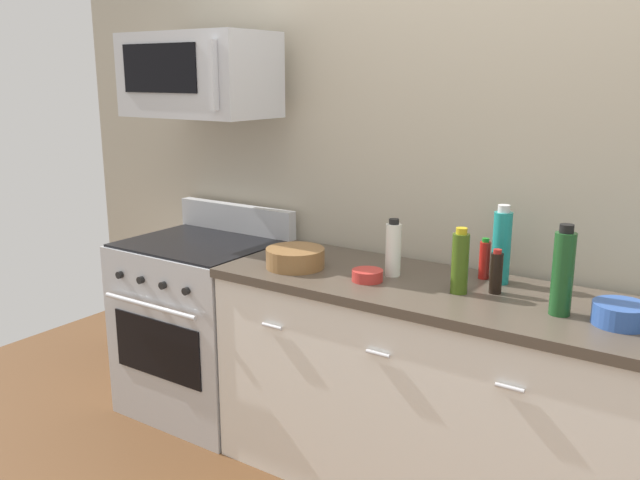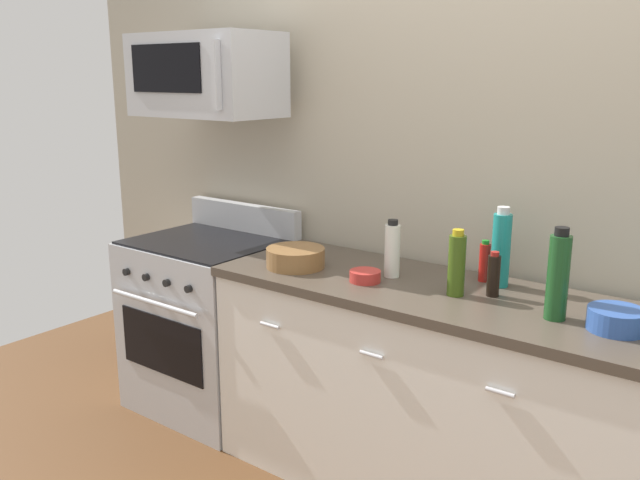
{
  "view_description": "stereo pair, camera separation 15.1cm",
  "coord_description": "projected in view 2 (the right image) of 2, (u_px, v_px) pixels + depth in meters",
  "views": [
    {
      "loc": [
        0.88,
        -2.41,
        1.75
      ],
      "look_at": [
        -0.7,
        -0.05,
        1.05
      ],
      "focal_mm": 37.61,
      "sensor_mm": 36.0,
      "label": 1
    },
    {
      "loc": [
        1.01,
        -2.32,
        1.75
      ],
      "look_at": [
        -0.7,
        -0.05,
        1.05
      ],
      "focal_mm": 37.61,
      "sensor_mm": 36.0,
      "label": 2
    }
  ],
  "objects": [
    {
      "name": "microwave",
      "position": [
        206.0,
        75.0,
        3.29
      ],
      "size": [
        0.74,
        0.44,
        0.4
      ],
      "color": "#B7BABF"
    },
    {
      "name": "back_wall",
      "position": [
        520.0,
        174.0,
        2.8
      ],
      "size": [
        5.31,
        0.1,
        2.7
      ],
      "primitive_type": "cube",
      "color": "#9E937F",
      "rests_on": "ground_plane"
    },
    {
      "name": "counter_unit",
      "position": [
        467.0,
        405.0,
        2.7
      ],
      "size": [
        2.22,
        0.66,
        0.92
      ],
      "color": "silver",
      "rests_on": "ground_plane"
    },
    {
      "name": "range_oven",
      "position": [
        209.0,
        323.0,
        3.56
      ],
      "size": [
        0.76,
        0.69,
        1.07
      ],
      "color": "#B7BABF",
      "rests_on": "ground_plane"
    },
    {
      "name": "bottle_wine_green",
      "position": [
        558.0,
        276.0,
        2.31
      ],
      "size": [
        0.08,
        0.08,
        0.33
      ],
      "color": "#19471E",
      "rests_on": "countertop_slab"
    },
    {
      "name": "bowl_wooden_salad",
      "position": [
        296.0,
        257.0,
        2.97
      ],
      "size": [
        0.26,
        0.26,
        0.09
      ],
      "color": "brown",
      "rests_on": "countertop_slab"
    },
    {
      "name": "bowl_blue_mixing",
      "position": [
        616.0,
        319.0,
        2.23
      ],
      "size": [
        0.19,
        0.19,
        0.08
      ],
      "color": "#2D519E",
      "rests_on": "countertop_slab"
    },
    {
      "name": "bottle_olive_oil",
      "position": [
        457.0,
        264.0,
        2.57
      ],
      "size": [
        0.07,
        0.07,
        0.26
      ],
      "color": "#385114",
      "rests_on": "countertop_slab"
    },
    {
      "name": "bowl_red_small",
      "position": [
        365.0,
        276.0,
        2.77
      ],
      "size": [
        0.13,
        0.13,
        0.05
      ],
      "color": "#B72D28",
      "rests_on": "countertop_slab"
    },
    {
      "name": "bottle_sparkling_teal",
      "position": [
        501.0,
        249.0,
        2.68
      ],
      "size": [
        0.08,
        0.08,
        0.33
      ],
      "color": "#197F7A",
      "rests_on": "countertop_slab"
    },
    {
      "name": "bottle_hot_sauce_red",
      "position": [
        484.0,
        262.0,
        2.76
      ],
      "size": [
        0.04,
        0.04,
        0.17
      ],
      "color": "#B21914",
      "rests_on": "countertop_slab"
    },
    {
      "name": "bottle_vinegar_white",
      "position": [
        392.0,
        250.0,
        2.82
      ],
      "size": [
        0.07,
        0.07,
        0.25
      ],
      "color": "silver",
      "rests_on": "countertop_slab"
    },
    {
      "name": "bottle_soy_sauce_dark",
      "position": [
        494.0,
        275.0,
        2.57
      ],
      "size": [
        0.05,
        0.05,
        0.18
      ],
      "color": "black",
      "rests_on": "countertop_slab"
    }
  ]
}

